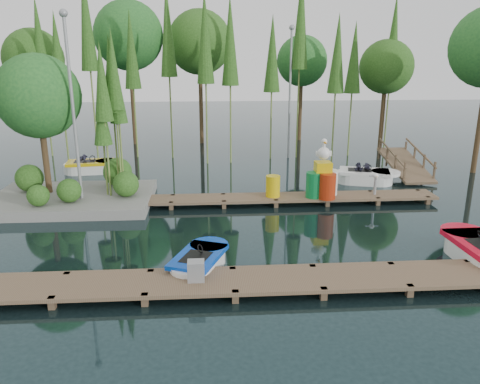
{
  "coord_description": "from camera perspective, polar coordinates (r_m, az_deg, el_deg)",
  "views": [
    {
      "loc": [
        -0.58,
        -15.15,
        5.73
      ],
      "look_at": [
        0.5,
        0.5,
        1.1
      ],
      "focal_mm": 35.0,
      "sensor_mm": 36.0,
      "label": 1
    }
  ],
  "objects": [
    {
      "name": "tree_screen",
      "position": [
        25.79,
        -7.52,
        17.17
      ],
      "size": [
        34.42,
        18.53,
        10.31
      ],
      "color": "#46321D",
      "rests_on": "ground"
    },
    {
      "name": "boat_white_far",
      "position": [
        22.36,
        15.01,
        1.83
      ],
      "size": [
        3.12,
        2.05,
        1.36
      ],
      "rotation": [
        0.0,
        0.0,
        0.41
      ],
      "color": "white",
      "rests_on": "ground"
    },
    {
      "name": "near_dock",
      "position": [
        12.0,
        -0.75,
        -10.82
      ],
      "size": [
        18.0,
        1.5,
        0.5
      ],
      "color": "brown",
      "rests_on": "ground"
    },
    {
      "name": "far_dock",
      "position": [
        18.56,
        1.12,
        -0.8
      ],
      "size": [
        15.0,
        1.2,
        0.5
      ],
      "color": "brown",
      "rests_on": "ground"
    },
    {
      "name": "seagull_post",
      "position": [
        19.48,
        16.2,
        1.4
      ],
      "size": [
        0.55,
        0.3,
        0.88
      ],
      "color": "gray",
      "rests_on": "far_dock"
    },
    {
      "name": "island",
      "position": [
        19.47,
        -21.19,
        7.83
      ],
      "size": [
        6.2,
        4.2,
        6.75
      ],
      "color": "gray",
      "rests_on": "ground"
    },
    {
      "name": "drum_cluster",
      "position": [
        18.67,
        10.15,
        1.45
      ],
      "size": [
        1.34,
        1.23,
        2.31
      ],
      "color": "#0C7232",
      "rests_on": "far_dock"
    },
    {
      "name": "boat_yellow_far",
      "position": [
        24.7,
        -17.73,
        2.95
      ],
      "size": [
        2.93,
        1.59,
        1.4
      ],
      "rotation": [
        0.0,
        0.0,
        -0.23
      ],
      "color": "white",
      "rests_on": "ground"
    },
    {
      "name": "utility_cabinet",
      "position": [
        11.85,
        -5.39,
        -9.54
      ],
      "size": [
        0.42,
        0.35,
        0.51
      ],
      "primitive_type": "cube",
      "color": "gray",
      "rests_on": "near_dock"
    },
    {
      "name": "ground_plane",
      "position": [
        16.21,
        -1.65,
        -4.27
      ],
      "size": [
        90.0,
        90.0,
        0.0
      ],
      "primitive_type": "plane",
      "color": "#1A2E31"
    },
    {
      "name": "ramp",
      "position": [
        24.23,
        19.48,
        3.24
      ],
      "size": [
        1.5,
        3.94,
        1.49
      ],
      "color": "brown",
      "rests_on": "ground"
    },
    {
      "name": "lamp_rear",
      "position": [
        26.59,
        6.14,
        13.19
      ],
      "size": [
        0.3,
        0.3,
        7.25
      ],
      "color": "gray",
      "rests_on": "ground"
    },
    {
      "name": "yellow_barrel",
      "position": [
        18.52,
        4.03,
        0.72
      ],
      "size": [
        0.56,
        0.56,
        0.84
      ],
      "primitive_type": "cylinder",
      "color": "#D9B50B",
      "rests_on": "far_dock"
    },
    {
      "name": "boat_red",
      "position": [
        15.12,
        27.24,
        -6.58
      ],
      "size": [
        1.42,
        3.01,
        1.0
      ],
      "rotation": [
        0.0,
        0.0,
        0.03
      ],
      "color": "white",
      "rests_on": "ground"
    },
    {
      "name": "boat_blue",
      "position": [
        13.01,
        -4.97,
        -8.61
      ],
      "size": [
        1.91,
        2.66,
        0.82
      ],
      "rotation": [
        0.0,
        0.0,
        -0.38
      ],
      "color": "white",
      "rests_on": "ground"
    },
    {
      "name": "lamp_island",
      "position": [
        18.38,
        -19.83,
        10.91
      ],
      "size": [
        0.3,
        0.3,
        7.25
      ],
      "color": "gray",
      "rests_on": "ground"
    }
  ]
}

